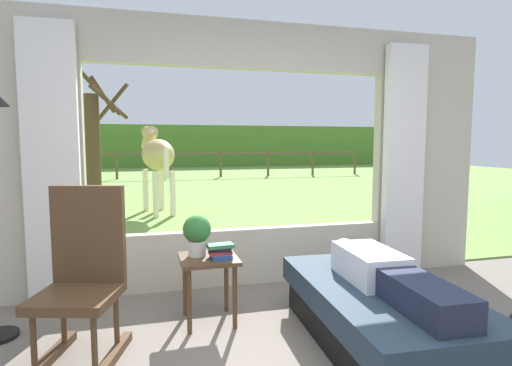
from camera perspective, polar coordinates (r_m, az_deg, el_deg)
back_wall_with_window at (r=4.05m, az=-1.68°, el=3.42°), size 5.20×0.12×2.55m
curtain_panel_left at (r=3.88m, az=-26.25°, el=2.02°), size 0.44×0.10×2.40m
curtain_panel_right at (r=4.62m, az=19.64°, el=2.75°), size 0.44×0.10×2.40m
outdoor_pasture_lawn at (r=14.93m, az=-11.29°, el=0.11°), size 36.00×21.68×0.02m
distant_hill_ridge at (r=24.70m, az=-12.81°, el=4.96°), size 36.00×2.00×2.40m
recliner_sofa at (r=3.12m, az=16.61°, el=-16.92°), size 0.98×1.74×0.42m
reclining_person at (r=2.98m, az=17.29°, el=-11.84°), size 0.37×1.44×0.22m
rocking_chair at (r=2.96m, az=-22.71°, el=-11.67°), size 0.63×0.78×1.12m
side_table at (r=3.30m, az=-6.52°, el=-11.63°), size 0.44×0.44×0.52m
potted_plant at (r=3.28m, az=-8.12°, el=-6.77°), size 0.22×0.22×0.32m
book_stack at (r=3.22m, az=-4.93°, el=-9.31°), size 0.21×0.16×0.11m
horse at (r=8.37m, az=-13.49°, el=3.73°), size 0.81×1.82×1.73m
pasture_tree at (r=9.99m, az=-21.32°, el=5.28°), size 1.27×1.63×3.20m
pasture_fence_line at (r=16.58m, az=-11.72°, el=3.18°), size 16.10×0.10×1.10m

